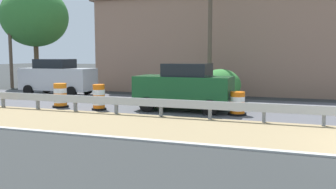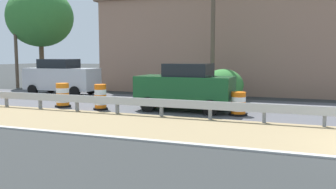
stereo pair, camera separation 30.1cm
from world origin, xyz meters
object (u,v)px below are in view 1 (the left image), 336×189
traffic_barrel_mid (60,96)px  utility_pole_near (210,18)px  car_trailing_far_lane (184,87)px  traffic_barrel_nearest (237,105)px  car_mid_far_lane (57,77)px  utility_pole_mid (10,36)px  traffic_barrel_close (99,98)px

traffic_barrel_mid → utility_pole_near: 9.21m
car_trailing_far_lane → utility_pole_near: size_ratio=0.48×
traffic_barrel_mid → traffic_barrel_nearest: bearing=-86.5°
car_mid_far_lane → utility_pole_mid: size_ratio=0.63×
car_mid_far_lane → traffic_barrel_close: bearing=-39.8°
traffic_barrel_close → utility_pole_mid: (7.26, 11.63, 3.32)m
traffic_barrel_nearest → traffic_barrel_mid: 8.23m
traffic_barrel_nearest → car_trailing_far_lane: bearing=79.3°
car_mid_far_lane → utility_pole_near: bearing=8.8°
traffic_barrel_nearest → car_trailing_far_lane: (0.46, 2.41, 0.61)m
car_mid_far_lane → utility_pole_near: utility_pole_near is taller
traffic_barrel_close → utility_pole_mid: bearing=58.0°
utility_pole_near → utility_pole_mid: utility_pole_near is taller
traffic_barrel_mid → car_mid_far_lane: (4.42, 3.41, 0.59)m
traffic_barrel_mid → car_trailing_far_lane: (0.96, -5.80, 0.53)m
traffic_barrel_nearest → car_mid_far_lane: 12.28m
traffic_barrel_mid → car_mid_far_lane: car_mid_far_lane is taller
car_mid_far_lane → utility_pole_near: (1.52, -9.21, 3.40)m
car_mid_far_lane → car_trailing_far_lane: bearing=-21.1°
traffic_barrel_mid → car_mid_far_lane: bearing=37.7°
traffic_barrel_mid → utility_pole_mid: size_ratio=0.15×
traffic_barrel_close → utility_pole_near: size_ratio=0.13×
traffic_barrel_nearest → utility_pole_mid: bearing=69.4°
traffic_barrel_nearest → car_mid_far_lane: car_mid_far_lane is taller
traffic_barrel_mid → utility_pole_mid: (7.14, 9.49, 3.33)m
utility_pole_near → utility_pole_mid: (1.20, 15.29, -0.66)m
utility_pole_near → traffic_barrel_mid: bearing=135.6°
traffic_barrel_close → traffic_barrel_mid: traffic_barrel_close is taller
car_trailing_far_lane → utility_pole_mid: 16.73m
car_trailing_far_lane → utility_pole_near: utility_pole_near is taller
car_trailing_far_lane → utility_pole_near: bearing=-90.2°
traffic_barrel_mid → car_mid_far_lane: 5.61m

